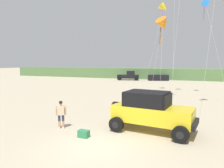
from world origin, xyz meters
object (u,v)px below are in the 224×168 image
object	(u,v)px
jeep	(151,110)
cooler_box	(84,134)
person_watching	(61,113)
distant_pickup	(129,76)
kite_yellow_diamond	(163,24)
kite_red_delta	(162,24)
distant_sedan	(158,78)
kite_pink_ribbon	(164,8)
kite_orange_streamer	(206,4)

from	to	relation	value
jeep	cooler_box	bearing A→B (deg)	-143.33
person_watching	distant_pickup	bearing A→B (deg)	100.30
person_watching	kite_yellow_diamond	world-z (taller)	kite_yellow_diamond
distant_pickup	kite_red_delta	world-z (taller)	kite_red_delta
person_watching	kite_red_delta	xyz separation A→B (m)	(3.76, 13.19, 6.97)
distant_sedan	kite_pink_ribbon	bearing A→B (deg)	-97.33
distant_pickup	distant_sedan	world-z (taller)	distant_pickup
distant_sedan	cooler_box	bearing A→B (deg)	-104.75
kite_red_delta	kite_pink_ribbon	size ratio (longest dim) A/B	0.76
jeep	distant_sedan	world-z (taller)	jeep
jeep	kite_red_delta	size ratio (longest dim) A/B	0.59
person_watching	kite_orange_streamer	bearing A→B (deg)	62.88
distant_pickup	kite_yellow_diamond	distance (m)	25.60
kite_yellow_diamond	kite_pink_ribbon	bearing A→B (deg)	97.47
cooler_box	kite_pink_ribbon	bearing A→B (deg)	87.24
kite_red_delta	kite_orange_streamer	size ratio (longest dim) A/B	0.79
jeep	kite_orange_streamer	size ratio (longest dim) A/B	0.47
distant_pickup	distant_sedan	size ratio (longest dim) A/B	1.16
person_watching	kite_red_delta	bearing A→B (deg)	74.07
distant_pickup	kite_yellow_diamond	bearing A→B (deg)	-65.42
person_watching	jeep	bearing A→B (deg)	15.99
distant_pickup	kite_pink_ribbon	size ratio (longest dim) A/B	0.44
distant_sedan	kite_orange_streamer	world-z (taller)	kite_orange_streamer
person_watching	distant_pickup	distance (m)	34.40
kite_yellow_diamond	kite_orange_streamer	xyz separation A→B (m)	(3.95, 4.38, 2.59)
jeep	cooler_box	size ratio (longest dim) A/B	8.88
jeep	kite_orange_streamer	distance (m)	17.18
kite_yellow_diamond	kite_orange_streamer	world-z (taller)	kite_orange_streamer
kite_orange_streamer	kite_red_delta	bearing A→B (deg)	-149.20
distant_sedan	jeep	bearing A→B (deg)	-99.34
cooler_box	kite_pink_ribbon	xyz separation A→B (m)	(1.50, 17.18, 10.18)
cooler_box	kite_yellow_diamond	distance (m)	14.46
distant_pickup	kite_orange_streamer	world-z (taller)	kite_orange_streamer
kite_red_delta	distant_pickup	bearing A→B (deg)	115.65
kite_pink_ribbon	person_watching	bearing A→B (deg)	-102.00
kite_pink_ribbon	kite_yellow_diamond	bearing A→B (deg)	-82.53
jeep	distant_pickup	size ratio (longest dim) A/B	1.02
distant_sedan	kite_red_delta	xyz separation A→B (m)	(3.76, -21.72, 7.30)
distant_pickup	kite_yellow_diamond	size ratio (longest dim) A/B	0.58
distant_pickup	kite_red_delta	distance (m)	23.95
kite_orange_streamer	distant_sedan	bearing A→B (deg)	112.83
distant_pickup	kite_yellow_diamond	xyz separation A→B (m)	(10.28, -22.47, 6.68)
distant_sedan	kite_orange_streamer	bearing A→B (deg)	-85.07
cooler_box	distant_pickup	distance (m)	35.63
distant_pickup	kite_pink_ribbon	world-z (taller)	kite_pink_ribbon
distant_pickup	kite_orange_streamer	xyz separation A→B (m)	(14.22, -18.09, 9.27)
kite_yellow_diamond	jeep	bearing A→B (deg)	-84.70
jeep	cooler_box	distance (m)	3.96
jeep	kite_red_delta	bearing A→B (deg)	96.22
distant_sedan	kite_pink_ribbon	world-z (taller)	kite_pink_ribbon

